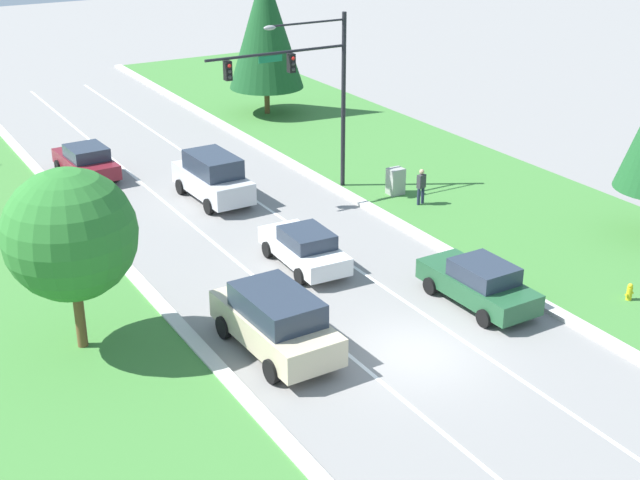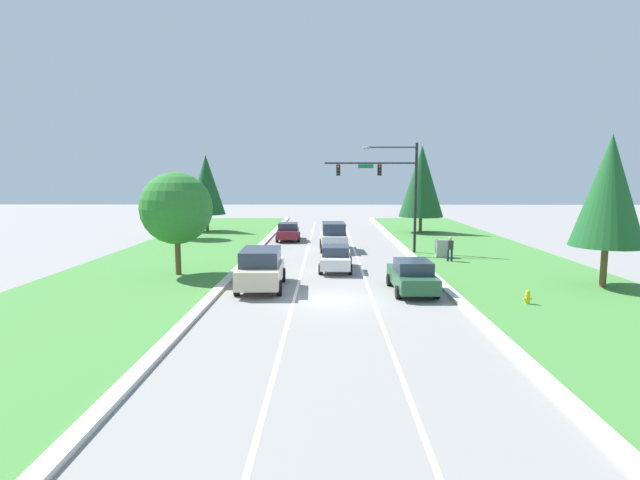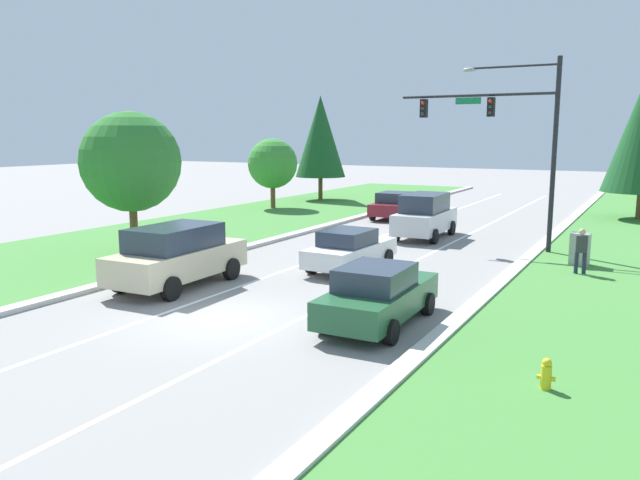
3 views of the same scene
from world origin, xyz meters
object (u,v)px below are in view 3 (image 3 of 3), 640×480
at_px(burgundy_sedan, 395,205).
at_px(oak_near_left_tree, 273,164).
at_px(traffic_signal_mast, 509,126).
at_px(white_sedan, 350,249).
at_px(silver_suv, 425,216).
at_px(fire_hydrant, 546,376).
at_px(champagne_suv, 177,255).
at_px(pedestrian, 581,250).
at_px(forest_sedan, 378,295).
at_px(oak_far_left_tree, 131,162).
at_px(utility_cabinet, 580,250).
at_px(conifer_mid_left_tree, 320,137).

relative_size(burgundy_sedan, oak_near_left_tree, 0.97).
xyz_separation_m(traffic_signal_mast, white_sedan, (-4.03, -6.83, -4.53)).
height_order(silver_suv, fire_hydrant, silver_suv).
relative_size(champagne_suv, pedestrian, 3.01).
bearing_deg(forest_sedan, oak_far_left_tree, 161.44).
bearing_deg(white_sedan, champagne_suv, -125.44).
bearing_deg(oak_far_left_tree, utility_cabinet, 21.51).
xyz_separation_m(champagne_suv, oak_near_left_tree, (-9.16, 19.79, 1.98)).
height_order(traffic_signal_mast, conifer_mid_left_tree, traffic_signal_mast).
distance_m(champagne_suv, conifer_mid_left_tree, 27.74).
bearing_deg(oak_near_left_tree, champagne_suv, -65.16).
distance_m(traffic_signal_mast, pedestrian, 6.79).
bearing_deg(oak_near_left_tree, fire_hydrant, -47.33).
bearing_deg(fire_hydrant, oak_far_left_tree, 159.55).
height_order(white_sedan, champagne_suv, champagne_suv).
bearing_deg(conifer_mid_left_tree, fire_hydrant, -54.33).
bearing_deg(champagne_suv, white_sedan, 50.75).
bearing_deg(burgundy_sedan, oak_near_left_tree, 173.70).
bearing_deg(burgundy_sedan, fire_hydrant, -64.30).
relative_size(traffic_signal_mast, fire_hydrant, 11.45).
xyz_separation_m(burgundy_sedan, forest_sedan, (7.57, -19.93, 0.01)).
relative_size(silver_suv, oak_far_left_tree, 0.83).
height_order(traffic_signal_mast, forest_sedan, traffic_signal_mast).
bearing_deg(silver_suv, oak_far_left_tree, -133.41).
height_order(pedestrian, conifer_mid_left_tree, conifer_mid_left_tree).
height_order(burgundy_sedan, champagne_suv, champagne_suv).
bearing_deg(white_sedan, fire_hydrant, -42.95).
bearing_deg(traffic_signal_mast, pedestrian, -47.59).
xyz_separation_m(forest_sedan, silver_suv, (-3.63, 13.94, 0.29)).
height_order(traffic_signal_mast, utility_cabinet, traffic_signal_mast).
relative_size(burgundy_sedan, champagne_suv, 0.90).
relative_size(pedestrian, oak_far_left_tree, 0.29).
height_order(forest_sedan, oak_far_left_tree, oak_far_left_tree).
xyz_separation_m(forest_sedan, champagne_suv, (-7.43, 0.70, 0.25)).
distance_m(forest_sedan, fire_hydrant, 5.26).
xyz_separation_m(champagne_suv, fire_hydrant, (12.04, -3.20, -0.71)).
distance_m(champagne_suv, oak_far_left_tree, 6.65).
distance_m(burgundy_sedan, white_sedan, 14.78).
xyz_separation_m(burgundy_sedan, fire_hydrant, (12.17, -22.44, -0.45)).
height_order(white_sedan, oak_near_left_tree, oak_near_left_tree).
bearing_deg(fire_hydrant, oak_near_left_tree, 132.67).
xyz_separation_m(white_sedan, oak_near_left_tree, (-12.99, 14.79, 2.26)).
distance_m(pedestrian, conifer_mid_left_tree, 27.42).
height_order(forest_sedan, silver_suv, silver_suv).
bearing_deg(oak_near_left_tree, white_sedan, -48.70).
xyz_separation_m(burgundy_sedan, pedestrian, (11.52, -11.26, 0.15)).
relative_size(white_sedan, conifer_mid_left_tree, 0.57).
distance_m(burgundy_sedan, silver_suv, 7.18).
xyz_separation_m(burgundy_sedan, utility_cabinet, (11.31, -9.62, -0.15)).
xyz_separation_m(silver_suv, utility_cabinet, (7.37, -3.62, -0.44)).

